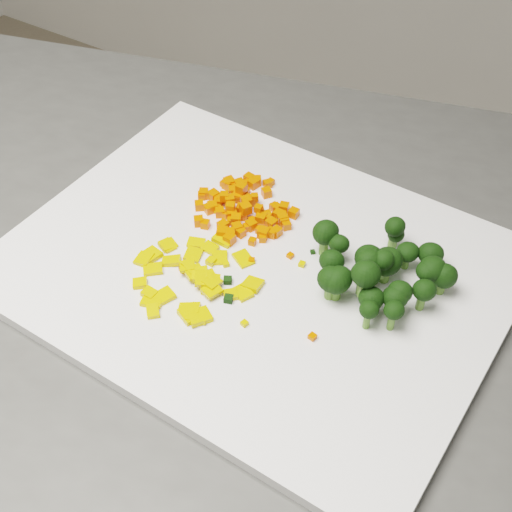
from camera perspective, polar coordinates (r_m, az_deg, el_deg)
The scene contains 161 objects.
counter_block at distance 1.13m, azimuth -3.08°, elevation -16.27°, with size 1.05×0.74×0.90m, color #464744.
cutting_board at distance 0.74m, azimuth 0.00°, elevation -0.90°, with size 0.50×0.39×0.01m, color white.
carrot_pile at distance 0.79m, azimuth -0.92°, elevation 4.51°, with size 0.11×0.11×0.03m, color #F04B02, non-canonical shape.
pepper_pile at distance 0.72m, azimuth -5.03°, elevation -1.48°, with size 0.13×0.13×0.02m, color #E2AF0B, non-canonical shape.
broccoli_pile at distance 0.70m, azimuth 9.68°, elevation -0.65°, with size 0.13×0.13×0.06m, color black, non-canonical shape.
carrot_cube_0 at distance 0.80m, azimuth -1.17°, elevation 5.44°, with size 0.01×0.01×0.01m, color #F04B02.
carrot_cube_1 at distance 0.78m, azimuth -0.84°, elevation 3.83°, with size 0.01×0.01×0.01m, color #F04B02.
carrot_cube_2 at distance 0.82m, azimuth -1.05°, elevation 5.70°, with size 0.01×0.01×0.01m, color #F04B02.
carrot_cube_3 at distance 0.81m, azimuth -3.42°, elevation 4.85°, with size 0.01×0.01×0.01m, color #F04B02.
carrot_cube_4 at distance 0.82m, azimuth -2.29°, elevation 5.75°, with size 0.01×0.01×0.01m, color #F04B02.
carrot_cube_5 at distance 0.77m, azimuth -0.39°, elevation 2.48°, with size 0.01×0.01×0.01m, color #F04B02.
carrot_cube_6 at distance 0.79m, azimuth -1.20°, elevation 3.79°, with size 0.01×0.01×0.01m, color #F04B02.
carrot_cube_7 at distance 0.79m, azimuth -3.04°, elevation 3.74°, with size 0.01×0.01×0.01m, color #F04B02.
carrot_cube_8 at distance 0.78m, azimuth 2.22°, elevation 2.85°, with size 0.01×0.01×0.01m, color #F04B02.
carrot_cube_9 at distance 0.81m, azimuth -4.20°, elevation 5.01°, with size 0.01×0.01×0.01m, color #F04B02.
carrot_cube_10 at distance 0.76m, azimuth 0.60°, elevation 1.85°, with size 0.01×0.01×0.01m, color #F04B02.
carrot_cube_11 at distance 0.79m, azimuth -2.55°, elevation 4.78°, with size 0.01×0.01×0.01m, color #F04B02.
carrot_cube_12 at distance 0.76m, azimuth -2.13°, elevation 1.36°, with size 0.01×0.01×0.01m, color #F04B02.
carrot_cube_13 at distance 0.78m, azimuth -1.00°, elevation 3.25°, with size 0.01×0.01×0.01m, color #F04B02.
carrot_cube_14 at distance 0.79m, azimuth -2.14°, elevation 4.50°, with size 0.01×0.01×0.01m, color #F04B02.
carrot_cube_15 at distance 0.77m, azimuth -2.66°, elevation 2.42°, with size 0.01×0.01×0.01m, color #F04B02.
carrot_cube_16 at distance 0.79m, azimuth 0.93°, elevation 3.40°, with size 0.01×0.01×0.01m, color #F04B02.
carrot_cube_17 at distance 0.77m, azimuth -0.72°, elevation 2.32°, with size 0.01×0.01×0.01m, color #F04B02.
carrot_cube_18 at distance 0.78m, azimuth -2.07°, elevation 3.94°, with size 0.01×0.01×0.01m, color #F04B02.
carrot_cube_19 at distance 0.83m, azimuth -0.48°, elevation 5.93°, with size 0.01×0.01×0.01m, color #F04B02.
carrot_cube_20 at distance 0.78m, azimuth -0.32°, elevation 2.87°, with size 0.01×0.01×0.01m, color #F04B02.
carrot_cube_21 at distance 0.79m, azimuth 3.04°, elevation 3.45°, with size 0.01×0.01×0.01m, color #F04B02.
carrot_cube_22 at distance 0.81m, azimuth -3.45°, elevation 4.90°, with size 0.01×0.01×0.01m, color #F04B02.
carrot_cube_23 at distance 0.80m, azimuth -4.57°, elevation 4.05°, with size 0.01×0.01×0.01m, color #F04B02.
carrot_cube_24 at distance 0.81m, azimuth -1.28°, elevation 5.15°, with size 0.01×0.01×0.01m, color #F04B02.
carrot_cube_25 at distance 0.78m, azimuth 0.41°, elevation 3.03°, with size 0.01×0.01×0.01m, color #F04B02.
carrot_cube_26 at distance 0.78m, azimuth -2.04°, elevation 2.80°, with size 0.01×0.01×0.01m, color #F04B02.
carrot_cube_27 at distance 0.75m, azimuth -0.30°, elevation 1.17°, with size 0.01×0.01×0.01m, color #F04B02.
carrot_cube_28 at distance 0.82m, azimuth -0.23°, elevation 5.81°, with size 0.01×0.01×0.01m, color #F04B02.
carrot_cube_29 at distance 0.83m, azimuth 1.17°, elevation 5.93°, with size 0.01×0.01×0.01m, color #F04B02.
carrot_cube_30 at distance 0.76m, azimuth 1.65°, elevation 1.95°, with size 0.01×0.01×0.01m, color #F04B02.
carrot_cube_31 at distance 0.79m, azimuth 1.46°, elevation 3.93°, with size 0.01×0.01×0.01m, color #F04B02.
carrot_cube_32 at distance 0.81m, azimuth -0.63°, elevation 4.66°, with size 0.01×0.01×0.01m, color #F04B02.
carrot_cube_33 at distance 0.80m, azimuth -0.10°, elevation 4.72°, with size 0.01×0.01×0.01m, color #F04B02.
carrot_cube_34 at distance 0.77m, azimuth -1.53°, elevation 2.24°, with size 0.01×0.01×0.01m, color #F04B02.
carrot_cube_35 at distance 0.78m, azimuth -1.98°, elevation 3.40°, with size 0.01×0.01×0.01m, color #F04B02.
carrot_cube_36 at distance 0.79m, azimuth 0.29°, elevation 3.68°, with size 0.01×0.01×0.01m, color #F04B02.
carrot_cube_37 at distance 0.83m, azimuth -0.50°, elevation 5.80°, with size 0.01×0.01×0.01m, color #F04B02.
carrot_cube_38 at distance 0.76m, azimuth -2.74°, elevation 1.88°, with size 0.01×0.01×0.01m, color #F04B02.
carrot_cube_39 at distance 0.82m, azimuth -0.76°, elevation 5.20°, with size 0.01×0.01×0.01m, color #F04B02.
carrot_cube_40 at distance 0.80m, azimuth -0.92°, elevation 4.26°, with size 0.01×0.01×0.01m, color #F04B02.
carrot_cube_41 at distance 0.76m, azimuth 0.53°, elevation 1.43°, with size 0.01×0.01×0.01m, color #F04B02.
carrot_cube_42 at distance 0.78m, azimuth -4.61°, elevation 2.79°, with size 0.01×0.01×0.01m, color #F04B02.
carrot_cube_43 at distance 0.82m, azimuth -1.35°, elevation 5.77°, with size 0.01×0.01×0.01m, color #F04B02.
carrot_cube_44 at distance 0.78m, azimuth 0.20°, elevation 3.81°, with size 0.01×0.01×0.01m, color #F04B02.
carrot_cube_45 at distance 0.80m, azimuth -1.33°, elevation 4.61°, with size 0.01×0.01×0.01m, color #F04B02.
carrot_cube_46 at distance 0.81m, azimuth -2.91°, elevation 4.64°, with size 0.01×0.01×0.01m, color #F04B02.
carrot_cube_47 at distance 0.77m, azimuth -4.09°, elevation 2.56°, with size 0.01×0.01×0.01m, color #F04B02.
carrot_cube_48 at distance 0.81m, azimuth -1.87°, elevation 5.21°, with size 0.01×0.01×0.01m, color #F04B02.
carrot_cube_49 at distance 0.79m, azimuth -0.80°, elevation 4.37°, with size 0.01×0.01×0.01m, color #F04B02.
carrot_cube_50 at distance 0.77m, azimuth 1.24°, elevation 2.60°, with size 0.01×0.01×0.01m, color #F04B02.
carrot_cube_51 at distance 0.78m, azimuth 1.83°, elevation 3.31°, with size 0.01×0.01×0.01m, color #F04B02.
carrot_cube_52 at distance 0.81m, azimuth -4.37°, elevation 4.83°, with size 0.01×0.01×0.01m, color #F04B02.
carrot_cube_53 at distance 0.83m, azimuth -0.65°, elevation 6.20°, with size 0.01×0.01×0.01m, color #F04B02.
carrot_cube_54 at distance 0.78m, azimuth 0.85°, elevation 3.12°, with size 0.01×0.01×0.01m, color #F04B02.
carrot_cube_55 at distance 0.83m, azimuth -0.56°, elevation 6.24°, with size 0.01×0.01×0.01m, color #F04B02.
carrot_cube_56 at distance 0.80m, azimuth -1.01°, elevation 4.00°, with size 0.01×0.01×0.01m, color #F04B02.
carrot_cube_57 at distance 0.83m, azimuth -2.11°, elevation 6.11°, with size 0.01×0.01×0.01m, color #F04B02.
carrot_cube_58 at distance 0.76m, azimuth -1.23°, elevation 1.89°, with size 0.01×0.01×0.01m, color #F04B02.
carrot_cube_59 at distance 0.82m, azimuth 0.91°, elevation 5.79°, with size 0.01×0.01×0.01m, color #F04B02.
carrot_cube_60 at distance 0.77m, azimuth -2.64°, elevation 2.45°, with size 0.01×0.01×0.01m, color #F04B02.
carrot_cube_61 at distance 0.78m, azimuth -1.61°, elevation 2.93°, with size 0.01×0.01×0.01m, color #F04B02.
carrot_cube_62 at distance 0.81m, azimuth -3.42°, elevation 4.90°, with size 0.01×0.01×0.01m, color #F04B02.
carrot_cube_63 at distance 0.81m, azimuth 0.84°, elevation 5.09°, with size 0.01×0.01×0.01m, color #F04B02.
carrot_cube_64 at distance 0.77m, azimuth 2.44°, elevation 2.47°, with size 0.01×0.01×0.01m, color #F04B02.
carrot_cube_65 at distance 0.79m, azimuth -3.51°, elevation 3.94°, with size 0.01×0.01×0.01m, color #F04B02.
carrot_cube_66 at distance 0.79m, azimuth -2.92°, elevation 3.49°, with size 0.01×0.01×0.01m, color #F04B02.
carrot_cube_67 at distance 0.80m, azimuth -3.04°, elevation 4.33°, with size 0.01×0.01×0.01m, color #F04B02.
carrot_cube_68 at distance 0.76m, azimuth 1.28°, elevation 1.86°, with size 0.01×0.01×0.01m, color #F04B02.
carrot_cube_69 at distance 0.83m, azimuth 0.08°, elevation 6.05°, with size 0.01×0.01×0.01m, color #F04B02.
carrot_cube_70 at distance 0.81m, azimuth -1.49°, elevation 4.76°, with size 0.01×0.01×0.01m, color #F04B02.
carrot_cube_71 at distance 0.82m, azimuth -2.21°, elevation 5.85°, with size 0.01×0.01×0.01m, color #F04B02.
carrot_cube_72 at distance 0.76m, azimuth -2.11°, elevation 1.77°, with size 0.01×0.01×0.01m, color #F04B02.
carrot_cube_73 at distance 0.79m, azimuth 1.66°, elevation 3.86°, with size 0.01×0.01×0.01m, color #F04B02.
carrot_cube_74 at distance 0.77m, azimuth 0.29°, elevation 2.08°, with size 0.01×0.01×0.01m, color #F04B02.
carrot_cube_75 at distance 0.82m, azimuth -1.77°, elevation 5.69°, with size 0.01×0.01×0.01m, color #F04B02.
carrot_cube_76 at distance 0.79m, azimuth -2.53°, elevation 3.35°, with size 0.01×0.01×0.01m, color #F04B02.
carrot_cube_77 at distance 0.80m, azimuth -0.39°, elevation 4.44°, with size 0.01×0.01×0.01m, color #F04B02.
carrot_cube_78 at distance 0.79m, azimuth -3.76°, elevation 3.80°, with size 0.01×0.01×0.01m, color #F04B02.
carrot_cube_79 at distance 0.83m, azimuth -2.60°, elevation 5.81°, with size 0.01×0.01×0.01m, color #F04B02.
carrot_cube_80 at distance 0.78m, azimuth 2.10°, elevation 3.04°, with size 0.01×0.01×0.01m, color #F04B02.
carrot_cube_81 at distance 0.79m, azimuth 2.27°, elevation 3.90°, with size 0.01×0.01×0.01m, color #F04B02.
pepper_chunk_0 at distance 0.70m, azimuth -3.55°, elevation -2.76°, with size 0.02×0.02×0.00m, color #E2AF0B.
pepper_chunk_1 at distance 0.73m, azimuth -5.52°, elevation -0.80°, with size 0.02×0.02×0.00m, color #E2AF0B.
pepper_chunk_2 at distance 0.71m, azimuth -1.07°, elevation -2.93°, with size 0.02×0.02×0.00m, color #E2AF0B.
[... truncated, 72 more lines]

